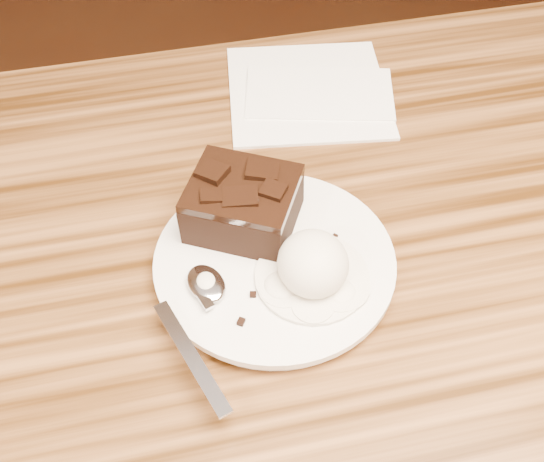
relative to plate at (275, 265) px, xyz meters
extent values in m
cylinder|color=white|center=(0.00, 0.00, 0.00)|extent=(0.20, 0.20, 0.02)
cube|color=black|center=(-0.02, 0.04, 0.03)|extent=(0.11, 0.11, 0.04)
ellipsoid|color=white|center=(0.02, -0.03, 0.03)|extent=(0.06, 0.06, 0.05)
cylinder|color=white|center=(0.02, -0.03, 0.01)|extent=(0.09, 0.09, 0.00)
cube|color=white|center=(0.09, 0.22, 0.00)|extent=(0.19, 0.19, 0.01)
cube|color=black|center=(-0.04, -0.06, 0.01)|extent=(0.01, 0.01, 0.00)
cube|color=black|center=(-0.02, -0.03, 0.01)|extent=(0.01, 0.01, 0.00)
cube|color=black|center=(0.05, 0.01, 0.01)|extent=(0.01, 0.01, 0.00)
camera|label=1|loc=(-0.08, -0.34, 0.45)|focal=45.69mm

